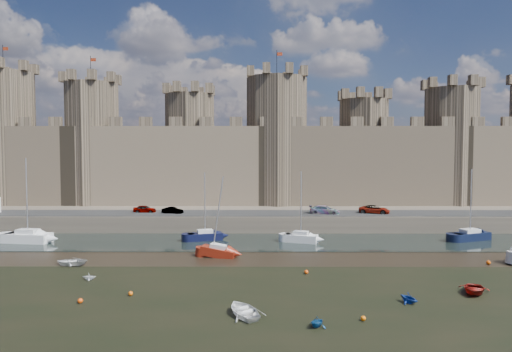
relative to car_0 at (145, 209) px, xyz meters
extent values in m
plane|color=black|center=(19.12, -34.68, -3.09)|extent=(160.00, 160.00, 0.00)
cube|color=black|center=(19.12, -40.68, -3.09)|extent=(70.00, 34.00, 0.01)
cube|color=black|center=(19.12, -10.68, -3.05)|extent=(160.00, 12.00, 0.08)
cube|color=#4C443A|center=(19.12, 25.32, -1.84)|extent=(160.00, 60.00, 2.50)
cube|color=black|center=(19.12, -0.68, -0.54)|extent=(160.00, 7.00, 0.10)
cube|color=#42382B|center=(19.12, 13.32, 6.41)|extent=(100.00, 9.00, 14.00)
cylinder|color=#42382B|center=(-28.88, 13.32, 11.41)|extent=(11.00, 11.00, 24.00)
cylinder|color=black|center=(-28.88, 13.32, 25.91)|extent=(0.10, 0.10, 5.00)
cube|color=maroon|center=(-28.38, 13.32, 27.71)|extent=(1.00, 0.03, 0.60)
cylinder|color=#42382B|center=(-12.88, 13.32, 10.41)|extent=(10.00, 10.00, 22.00)
cylinder|color=black|center=(-12.88, 13.32, 23.91)|extent=(0.10, 0.10, 5.00)
cube|color=maroon|center=(-12.38, 13.32, 25.71)|extent=(1.00, 0.03, 0.60)
cylinder|color=#42382B|center=(5.12, 13.32, 9.41)|extent=(9.00, 9.00, 20.00)
cylinder|color=#42382B|center=(21.12, 13.32, 10.91)|extent=(11.00, 11.00, 23.00)
cylinder|color=black|center=(21.12, 13.32, 24.91)|extent=(0.10, 0.10, 5.00)
cube|color=maroon|center=(21.62, 13.32, 26.71)|extent=(1.00, 0.03, 0.60)
cylinder|color=#42382B|center=(37.12, 13.32, 8.91)|extent=(9.00, 9.00, 19.00)
cylinder|color=#42382B|center=(53.12, 13.32, 9.91)|extent=(10.00, 10.00, 21.00)
imported|color=gray|center=(0.00, 0.00, 0.00)|extent=(3.59, 1.68, 1.19)
imported|color=gray|center=(4.60, -1.28, -0.06)|extent=(3.39, 1.90, 1.06)
imported|color=gray|center=(27.83, -1.54, 0.07)|extent=(4.85, 2.80, 1.32)
imported|color=gray|center=(35.57, -1.05, 0.06)|extent=(5.11, 3.54, 1.30)
cube|color=white|center=(-12.59, -11.37, -2.41)|extent=(6.21, 3.10, 1.21)
cube|color=silver|center=(-12.59, -11.37, -1.53)|extent=(2.84, 1.96, 0.55)
cylinder|color=silver|center=(-12.59, -11.37, 3.16)|extent=(0.14, 0.14, 9.91)
cube|color=black|center=(10.55, -9.75, -2.51)|extent=(4.89, 3.03, 1.00)
cube|color=silver|center=(10.55, -9.75, -1.79)|extent=(2.30, 1.78, 0.45)
cylinder|color=silver|center=(10.55, -9.75, 2.06)|extent=(0.14, 0.14, 8.16)
cube|color=white|center=(23.34, -11.06, -2.50)|extent=(4.65, 2.99, 1.02)
cube|color=silver|center=(23.34, -11.06, -1.76)|extent=(2.21, 1.74, 0.46)
cylinder|color=silver|center=(23.34, -11.06, 2.18)|extent=(0.14, 0.14, 8.35)
cube|color=black|center=(46.35, -9.50, -2.49)|extent=(5.88, 4.00, 1.05)
cube|color=silver|center=(46.35, -9.50, -1.73)|extent=(2.81, 2.28, 0.48)
cylinder|color=silver|center=(46.35, -9.50, 2.31)|extent=(0.14, 0.14, 8.56)
cube|color=maroon|center=(13.16, -19.20, -2.59)|extent=(4.19, 2.37, 1.01)
cube|color=silver|center=(13.16, -19.20, -1.86)|extent=(1.95, 1.43, 0.46)
cylinder|color=silver|center=(13.16, -19.20, 2.03)|extent=(0.14, 0.14, 8.23)
imported|color=navy|center=(21.73, -40.09, -2.71)|extent=(1.88, 1.91, 0.77)
imported|color=silver|center=(16.65, -37.92, -2.73)|extent=(3.81, 4.22, 0.72)
imported|color=silver|center=(1.91, -28.71, -2.77)|extent=(1.39, 1.26, 0.65)
imported|color=maroon|center=(35.92, -32.66, -2.73)|extent=(3.76, 4.21, 0.72)
imported|color=navy|center=(29.62, -35.11, -2.68)|extent=(2.04, 2.08, 0.83)
imported|color=silver|center=(-2.17, -23.10, -2.73)|extent=(4.14, 3.54, 0.73)
sphere|color=#DB5809|center=(7.08, -33.33, -2.90)|extent=(0.39, 0.39, 0.39)
sphere|color=#FE500B|center=(22.42, -26.46, -2.89)|extent=(0.41, 0.41, 0.41)
sphere|color=orange|center=(25.14, -38.90, -2.91)|extent=(0.37, 0.37, 0.37)
sphere|color=#F3540A|center=(42.19, -22.68, -2.86)|extent=(0.46, 0.46, 0.46)
sphere|color=#EA460A|center=(3.61, -35.23, -2.89)|extent=(0.41, 0.41, 0.41)
camera|label=1|loc=(17.66, -70.62, 8.86)|focal=32.00mm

